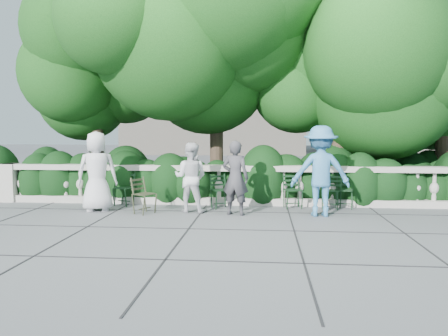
# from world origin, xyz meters

# --- Properties ---
(ground) EXTENTS (90.00, 90.00, 0.00)m
(ground) POSITION_xyz_m (0.00, 0.00, 0.00)
(ground) COLOR #54565C
(ground) RESTS_ON ground
(balustrade) EXTENTS (12.00, 0.44, 1.00)m
(balustrade) POSITION_xyz_m (0.00, 1.80, 0.49)
(balustrade) COLOR #9E998E
(balustrade) RESTS_ON ground
(shrub_hedge) EXTENTS (15.00, 2.60, 1.70)m
(shrub_hedge) POSITION_xyz_m (0.00, 3.00, 0.00)
(shrub_hedge) COLOR black
(shrub_hedge) RESTS_ON ground
(tree_canopy) EXTENTS (15.04, 6.52, 6.78)m
(tree_canopy) POSITION_xyz_m (0.69, 3.19, 3.96)
(tree_canopy) COLOR #3F3023
(tree_canopy) RESTS_ON ground
(chair_b) EXTENTS (0.57, 0.60, 0.84)m
(chair_b) POSITION_xyz_m (-2.59, 1.27, 0.00)
(chair_b) COLOR black
(chair_b) RESTS_ON ground
(chair_c) EXTENTS (0.53, 0.56, 0.84)m
(chair_c) POSITION_xyz_m (1.66, 1.28, 0.00)
(chair_c) COLOR black
(chair_c) RESTS_ON ground
(chair_d) EXTENTS (0.61, 0.63, 0.84)m
(chair_d) POSITION_xyz_m (-0.04, 1.12, 0.00)
(chair_d) COLOR black
(chair_d) RESTS_ON ground
(chair_e) EXTENTS (0.53, 0.56, 0.84)m
(chair_e) POSITION_xyz_m (2.83, 1.34, 0.00)
(chair_e) COLOR black
(chair_e) RESTS_ON ground
(chair_f) EXTENTS (0.58, 0.60, 0.84)m
(chair_f) POSITION_xyz_m (2.49, 1.26, 0.00)
(chair_f) COLOR black
(chair_f) RESTS_ON ground
(chair_weathered) EXTENTS (0.64, 0.62, 0.84)m
(chair_weathered) POSITION_xyz_m (-1.63, 0.35, 0.00)
(chair_weathered) COLOR black
(chair_weathered) RESTS_ON ground
(person_businessman) EXTENTS (1.03, 0.80, 1.85)m
(person_businessman) POSITION_xyz_m (-2.92, 0.65, 0.93)
(person_businessman) COLOR silver
(person_businessman) RESTS_ON ground
(person_woman_grey) EXTENTS (0.69, 0.54, 1.66)m
(person_woman_grey) POSITION_xyz_m (0.30, 0.48, 0.83)
(person_woman_grey) COLOR #3A393D
(person_woman_grey) RESTS_ON ground
(person_casual_man) EXTENTS (0.85, 0.71, 1.60)m
(person_casual_man) POSITION_xyz_m (-0.75, 0.74, 0.80)
(person_casual_man) COLOR silver
(person_casual_man) RESTS_ON ground
(person_older_blue) EXTENTS (1.29, 0.76, 1.98)m
(person_older_blue) POSITION_xyz_m (2.16, 0.54, 0.99)
(person_older_blue) COLOR teal
(person_older_blue) RESTS_ON ground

